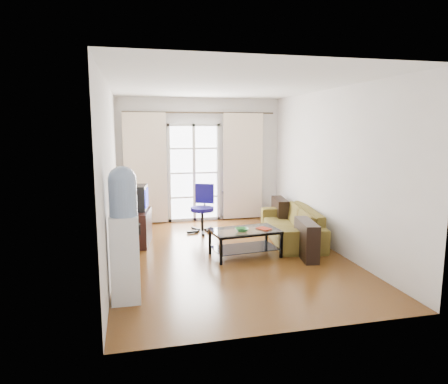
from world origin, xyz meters
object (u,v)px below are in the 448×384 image
object	(u,v)px
tv_stand	(134,228)
water_cooler	(124,232)
coffee_table	(245,239)
task_chair	(203,218)
sofa	(291,224)
crt_tv	(133,198)

from	to	relation	value
tv_stand	water_cooler	distance (m)	2.48
coffee_table	tv_stand	distance (m)	2.06
coffee_table	water_cooler	bearing A→B (deg)	-144.50
water_cooler	tv_stand	bearing A→B (deg)	88.30
tv_stand	water_cooler	size ratio (longest dim) A/B	0.51
tv_stand	task_chair	bearing A→B (deg)	31.82
tv_stand	sofa	bearing A→B (deg)	2.05
crt_tv	water_cooler	xyz separation A→B (m)	(-0.11, -2.47, 0.02)
crt_tv	coffee_table	bearing A→B (deg)	-24.80
sofa	crt_tv	world-z (taller)	crt_tv
sofa	water_cooler	world-z (taller)	water_cooler
sofa	coffee_table	distance (m)	1.33
sofa	water_cooler	bearing A→B (deg)	-45.84
sofa	water_cooler	distance (m)	3.64
crt_tv	task_chair	size ratio (longest dim) A/B	0.57
sofa	coffee_table	xyz separation A→B (m)	(-1.10, -0.74, -0.02)
crt_tv	water_cooler	size ratio (longest dim) A/B	0.33
task_chair	water_cooler	distance (m)	3.36
task_chair	water_cooler	bearing A→B (deg)	-91.95
sofa	task_chair	distance (m)	1.76
crt_tv	task_chair	distance (m)	1.54
sofa	coffee_table	size ratio (longest dim) A/B	1.90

